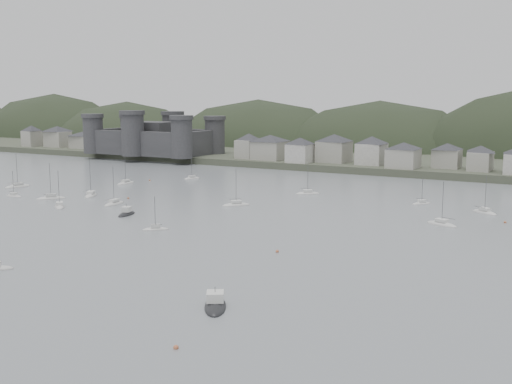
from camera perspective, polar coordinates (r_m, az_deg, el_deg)
The scene contains 8 objects.
ground at distance 110.80m, azimuth -19.83°, elevation -8.19°, with size 900.00×900.00×0.00m, color slate.
far_shore_land at distance 373.30m, azimuth 17.03°, elevation 3.75°, with size 900.00×250.00×3.00m, color #383D2D.
forested_ridge at distance 348.68m, azimuth 16.78°, elevation 1.33°, with size 851.55×103.94×102.57m.
castle at distance 320.18m, azimuth -9.42°, elevation 4.96°, with size 66.00×43.00×20.00m.
moored_fleet at distance 166.00m, azimuth -2.39°, elevation -2.08°, with size 234.18×178.58×13.03m.
motor_launch_near at distance 94.65m, azimuth -3.77°, elevation -10.39°, with size 7.57×9.46×4.15m.
motor_launch_far at distance 169.76m, azimuth -11.83°, elevation -1.98°, with size 4.61×8.29×3.87m.
mooring_buoys at distance 158.23m, azimuth -7.42°, elevation -2.69°, with size 140.71×123.38×0.70m.
Camera 1 is at (81.71, -68.03, 31.19)m, focal length 43.44 mm.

